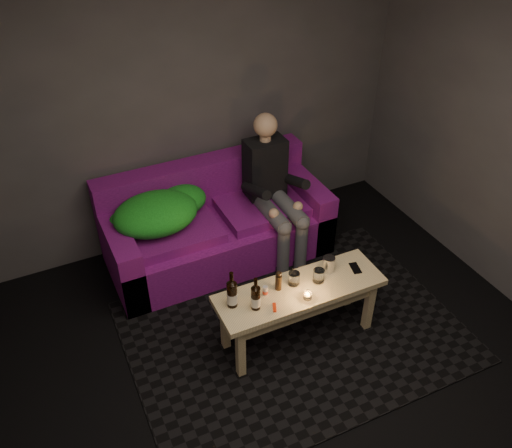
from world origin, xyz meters
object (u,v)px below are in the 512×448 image
at_px(coffee_table, 300,297).
at_px(beer_bottle_a, 232,294).
at_px(sofa, 216,226).
at_px(steel_cup, 329,264).
at_px(beer_bottle_b, 256,297).
at_px(person, 273,187).

relative_size(coffee_table, beer_bottle_a, 4.23).
relative_size(sofa, coffee_table, 1.53).
bearing_deg(steel_cup, beer_bottle_b, -170.49).
bearing_deg(sofa, person, -17.79).
bearing_deg(person, sofa, 162.21).
bearing_deg(steel_cup, coffee_table, -165.41).
relative_size(beer_bottle_b, steel_cup, 2.18).
height_order(sofa, person, person).
distance_m(beer_bottle_a, steel_cup, 0.77).
relative_size(sofa, beer_bottle_a, 6.49).
height_order(coffee_table, beer_bottle_b, beer_bottle_b).
bearing_deg(coffee_table, sofa, 97.65).
bearing_deg(sofa, beer_bottle_a, -106.60).
height_order(beer_bottle_a, beer_bottle_b, beer_bottle_a).
bearing_deg(person, steel_cup, -92.68).
height_order(sofa, steel_cup, sofa).
xyz_separation_m(sofa, person, (0.48, -0.15, 0.36)).
distance_m(sofa, coffee_table, 1.21).
bearing_deg(coffee_table, steel_cup, 14.59).
bearing_deg(person, coffee_table, -107.19).
bearing_deg(beer_bottle_b, sofa, 80.44).
bearing_deg(beer_bottle_b, person, 57.34).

